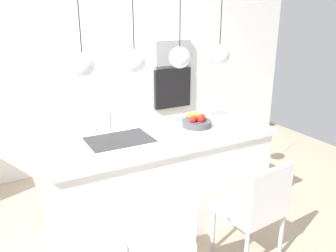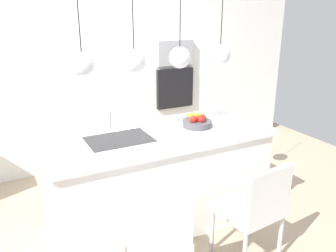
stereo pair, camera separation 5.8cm
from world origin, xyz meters
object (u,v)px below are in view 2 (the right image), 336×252
object	(u,v)px
microwave	(175,53)
chair_near	(158,236)
fruit_bowl	(197,122)
oven	(175,88)
chair_middle	(254,207)

from	to	relation	value
microwave	chair_near	world-z (taller)	microwave
fruit_bowl	oven	size ratio (longest dim) A/B	0.51
oven	chair_middle	distance (m)	2.56
fruit_bowl	microwave	xyz separation A→B (m)	(0.61, 1.59, 0.46)
fruit_bowl	oven	xyz separation A→B (m)	(0.61, 1.59, -0.04)
oven	microwave	bearing A→B (deg)	0.00
oven	chair_near	world-z (taller)	oven
microwave	chair_near	distance (m)	2.99
oven	chair_middle	world-z (taller)	oven
microwave	oven	size ratio (longest dim) A/B	0.96
fruit_bowl	microwave	world-z (taller)	microwave
chair_near	microwave	bearing A→B (deg)	59.43
oven	chair_middle	bearing A→B (deg)	-103.39
fruit_bowl	chair_middle	world-z (taller)	fruit_bowl
oven	chair_near	bearing A→B (deg)	-120.57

